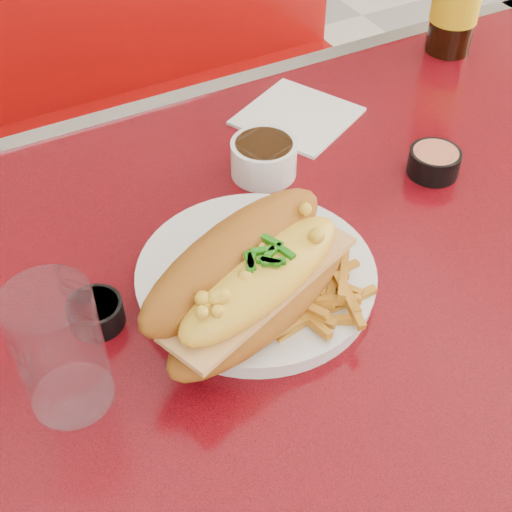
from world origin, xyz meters
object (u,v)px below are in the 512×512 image
booth_bench_far (130,194)px  water_tumbler (60,350)px  sauce_cup_left (96,312)px  sauce_cup_right (434,161)px  fork (284,293)px  diner_table (337,361)px  mac_hoagie (252,278)px  dinner_plate (256,277)px  gravy_ramekin (264,157)px

booth_bench_far → water_tumbler: 1.04m
sauce_cup_left → sauce_cup_right: bearing=4.5°
booth_bench_far → fork: 0.97m
diner_table → mac_hoagie: mac_hoagie is taller
diner_table → water_tumbler: size_ratio=9.36×
dinner_plate → sauce_cup_right: (0.28, 0.06, 0.01)m
mac_hoagie → sauce_cup_left: size_ratio=3.81×
fork → sauce_cup_right: size_ratio=1.88×
booth_bench_far → gravy_ramekin: bearing=-90.0°
water_tumbler → gravy_ramekin: bearing=33.5°
sauce_cup_left → dinner_plate: bearing=-9.6°
gravy_ramekin → water_tumbler: bearing=-146.5°
dinner_plate → fork: (0.01, -0.04, 0.01)m
dinner_plate → fork: 0.04m
sauce_cup_right → water_tumbler: (-0.49, -0.11, 0.05)m
mac_hoagie → dinner_plate: bearing=37.1°
diner_table → gravy_ramekin: gravy_ramekin is taller
sauce_cup_left → diner_table: bearing=-12.1°
mac_hoagie → water_tumbler: size_ratio=2.02×
diner_table → sauce_cup_left: 0.32m
booth_bench_far → dinner_plate: 0.93m
mac_hoagie → sauce_cup_left: bearing=131.5°
sauce_cup_left → fork: bearing=-21.3°
fork → sauce_cup_right: (0.27, 0.10, -0.00)m
dinner_plate → sauce_cup_left: sauce_cup_left is taller
fork → dinner_plate: bearing=5.3°
sauce_cup_right → water_tumbler: bearing=-167.8°
sauce_cup_left → gravy_ramekin: bearing=27.0°
booth_bench_far → sauce_cup_right: 0.90m
diner_table → fork: (-0.09, -0.01, 0.18)m
booth_bench_far → mac_hoagie: size_ratio=4.53×
fork → diner_table: bearing=-91.3°
diner_table → sauce_cup_right: bearing=26.4°
booth_bench_far → sauce_cup_left: bearing=-109.1°
diner_table → gravy_ramekin: size_ratio=13.82×
diner_table → booth_bench_far: booth_bench_far is taller
diner_table → sauce_cup_left: size_ratio=17.69×
fork → mac_hoagie: bearing=87.8°
gravy_ramekin → sauce_cup_left: (-0.26, -0.13, -0.01)m
sauce_cup_right → water_tumbler: water_tumbler is taller
dinner_plate → water_tumbler: bearing=-168.2°
mac_hoagie → gravy_ramekin: bearing=38.1°
diner_table → mac_hoagie: size_ratio=4.65×
diner_table → gravy_ramekin: (-0.00, 0.19, 0.19)m
mac_hoagie → sauce_cup_right: 0.33m
booth_bench_far → dinner_plate: (-0.10, -0.78, 0.49)m
mac_hoagie → gravy_ramekin: (0.13, 0.21, -0.04)m
dinner_plate → mac_hoagie: 0.07m
diner_table → gravy_ramekin: 0.27m
diner_table → dinner_plate: (-0.10, 0.03, 0.17)m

